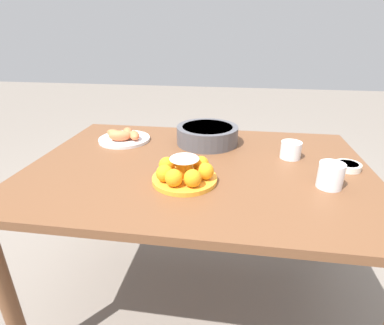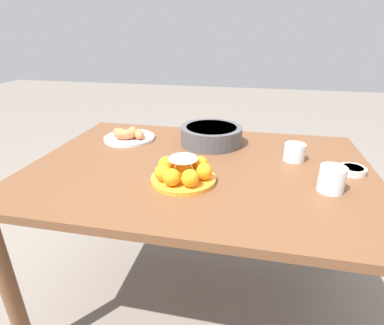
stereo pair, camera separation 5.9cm
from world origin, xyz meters
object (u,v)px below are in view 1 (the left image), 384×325
Objects in this scene: serving_bowl at (207,134)px; sauce_bowl at (348,166)px; cup_near at (331,175)px; dining_table at (198,185)px; seafood_platter at (124,137)px; cup_far at (291,150)px; cake_plate at (184,172)px.

serving_bowl is 2.95× the size of sauce_bowl.
dining_table is at bearing 165.36° from cup_near.
seafood_platter is at bearing 158.22° from cup_near.
serving_bowl is 0.38m from cup_far.
cup_near is 1.04× the size of cup_far.
cup_near is (0.50, 0.03, 0.01)m from cake_plate.
serving_bowl is at bearing 4.01° from seafood_platter.
cup_far is (-0.09, 0.24, -0.01)m from cup_near.
dining_table is 0.28m from serving_bowl.
dining_table is 0.59m from sauce_bowl.
dining_table is 5.79× the size of cake_plate.
cake_plate is at bearing -101.84° from dining_table.
seafood_platter is 0.92m from cup_near.
cup_near is (0.46, -0.12, 0.14)m from dining_table.
cup_far reaches higher than dining_table.
dining_table is at bearing -176.10° from sauce_bowl.
cake_plate is 0.52m from seafood_platter.
sauce_bowl is 0.22m from cup_far.
cup_near is at bearing 3.61° from cake_plate.
serving_bowl is at bearing 84.12° from cake_plate.
dining_table is 0.41m from cup_far.
seafood_platter is 2.91× the size of cup_far.
dining_table is at bearing -161.73° from cup_far.
seafood_platter is (-0.97, 0.18, 0.01)m from sauce_bowl.
serving_bowl is (0.04, 0.40, 0.01)m from cake_plate.
dining_table is 4.68× the size of serving_bowl.
cake_plate is 0.40m from serving_bowl.
cake_plate is at bearing -145.70° from cup_far.
dining_table is at bearing 78.16° from cake_plate.
cake_plate is 0.50m from cup_near.
sauce_bowl is at bearing -10.64° from seafood_platter.
serving_bowl is at bearing 159.66° from sauce_bowl.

